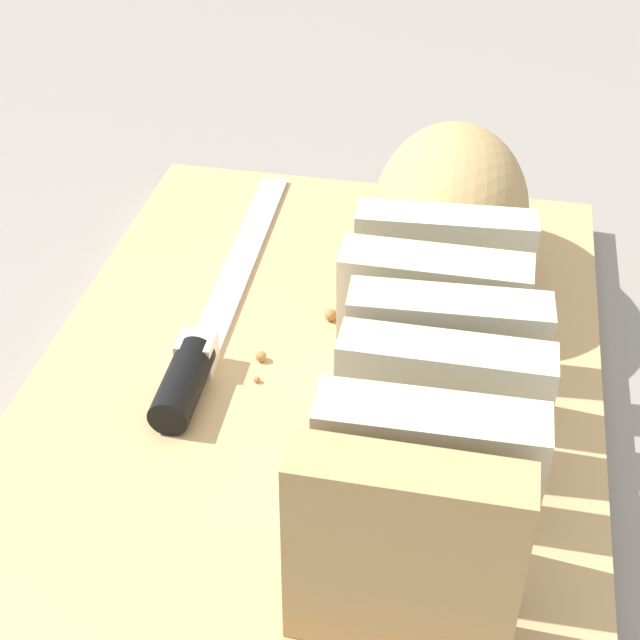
% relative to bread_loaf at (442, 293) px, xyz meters
% --- Properties ---
extents(ground_plane, '(3.00, 3.00, 0.00)m').
position_rel_bread_loaf_xyz_m(ground_plane, '(0.01, -0.07, -0.07)').
color(ground_plane, gray).
extents(cutting_board, '(0.43, 0.33, 0.02)m').
position_rel_bread_loaf_xyz_m(cutting_board, '(0.01, -0.07, -0.06)').
color(cutting_board, tan).
rests_on(cutting_board, ground_plane).
extents(bread_loaf, '(0.36, 0.10, 0.10)m').
position_rel_bread_loaf_xyz_m(bread_loaf, '(0.00, 0.00, 0.00)').
color(bread_loaf, tan).
rests_on(bread_loaf, cutting_board).
extents(bread_knife, '(0.27, 0.02, 0.02)m').
position_rel_bread_loaf_xyz_m(bread_knife, '(0.02, -0.13, -0.04)').
color(bread_knife, silver).
rests_on(bread_knife, cutting_board).
extents(crumb_near_knife, '(0.01, 0.01, 0.01)m').
position_rel_bread_loaf_xyz_m(crumb_near_knife, '(0.02, -0.10, -0.05)').
color(crumb_near_knife, '#A8753D').
rests_on(crumb_near_knife, cutting_board).
extents(crumb_near_loaf, '(0.01, 0.01, 0.01)m').
position_rel_bread_loaf_xyz_m(crumb_near_loaf, '(0.01, -0.14, -0.05)').
color(crumb_near_loaf, '#A8753D').
rests_on(crumb_near_loaf, cutting_board).
extents(crumb_stray_left, '(0.01, 0.01, 0.01)m').
position_rel_bread_loaf_xyz_m(crumb_stray_left, '(-0.03, -0.07, -0.05)').
color(crumb_stray_left, '#A8753D').
rests_on(crumb_stray_left, cutting_board).
extents(crumb_stray_right, '(0.00, 0.00, 0.00)m').
position_rel_bread_loaf_xyz_m(crumb_stray_right, '(0.03, -0.10, -0.05)').
color(crumb_stray_right, '#A8753D').
rests_on(crumb_stray_right, cutting_board).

